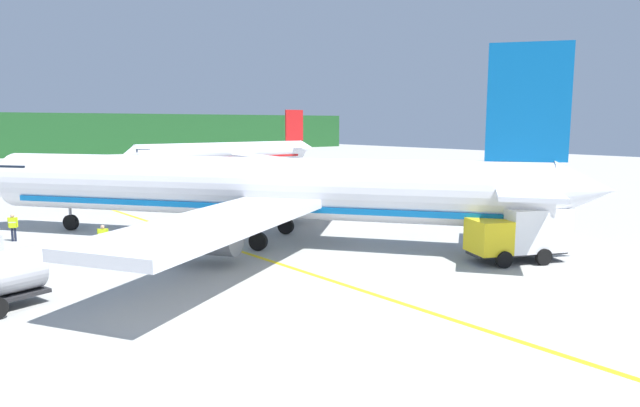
{
  "coord_description": "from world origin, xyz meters",
  "views": [
    {
      "loc": [
        -14.29,
        -11.3,
        7.56
      ],
      "look_at": [
        8.07,
        15.21,
        2.56
      ],
      "focal_mm": 31.54,
      "sensor_mm": 36.0,
      "label": 1
    }
  ],
  "objects_px": {
    "crew_loader_left": "(103,237)",
    "airliner_mid_apron": "(228,152)",
    "airliner_foreground": "(259,189)",
    "crew_marshaller": "(13,225)",
    "service_truck_fuel": "(520,233)"
  },
  "relations": [
    {
      "from": "airliner_foreground",
      "to": "crew_marshaller",
      "type": "xyz_separation_m",
      "value": [
        -12.14,
        10.09,
        -2.33
      ]
    },
    {
      "from": "airliner_mid_apron",
      "to": "service_truck_fuel",
      "type": "distance_m",
      "value": 66.01
    },
    {
      "from": "airliner_foreground",
      "to": "crew_loader_left",
      "type": "relative_size",
      "value": 21.27
    },
    {
      "from": "crew_marshaller",
      "to": "crew_loader_left",
      "type": "xyz_separation_m",
      "value": [
        3.19,
        -7.23,
        -0.06
      ]
    },
    {
      "from": "airliner_foreground",
      "to": "crew_loader_left",
      "type": "bearing_deg",
      "value": 162.26
    },
    {
      "from": "crew_loader_left",
      "to": "crew_marshaller",
      "type": "bearing_deg",
      "value": 113.82
    },
    {
      "from": "crew_loader_left",
      "to": "airliner_mid_apron",
      "type": "bearing_deg",
      "value": 52.06
    },
    {
      "from": "crew_loader_left",
      "to": "airliner_foreground",
      "type": "bearing_deg",
      "value": -17.74
    },
    {
      "from": "service_truck_fuel",
      "to": "crew_marshaller",
      "type": "bearing_deg",
      "value": 130.14
    },
    {
      "from": "airliner_mid_apron",
      "to": "crew_loader_left",
      "type": "relative_size",
      "value": 20.17
    },
    {
      "from": "airliner_foreground",
      "to": "airliner_mid_apron",
      "type": "bearing_deg",
      "value": 61.03
    },
    {
      "from": "airliner_mid_apron",
      "to": "crew_loader_left",
      "type": "xyz_separation_m",
      "value": [
        -36.3,
        -46.55,
        -1.78
      ]
    },
    {
      "from": "airliner_foreground",
      "to": "crew_loader_left",
      "type": "height_order",
      "value": "airliner_foreground"
    },
    {
      "from": "service_truck_fuel",
      "to": "crew_loader_left",
      "type": "relative_size",
      "value": 3.42
    },
    {
      "from": "airliner_mid_apron",
      "to": "crew_loader_left",
      "type": "height_order",
      "value": "airliner_mid_apron"
    }
  ]
}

